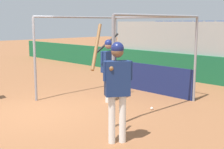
{
  "coord_description": "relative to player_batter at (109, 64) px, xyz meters",
  "views": [
    {
      "loc": [
        6.71,
        -3.93,
        2.26
      ],
      "look_at": [
        1.55,
        1.04,
        1.05
      ],
      "focal_mm": 50.0,
      "sensor_mm": 36.0,
      "label": 1
    }
  ],
  "objects": [
    {
      "name": "ground_plane",
      "position": [
        -0.35,
        -2.06,
        -1.07
      ],
      "size": [
        60.0,
        60.0,
        0.0
      ],
      "primitive_type": "plane",
      "color": "#935B38"
    },
    {
      "name": "outfield_wall",
      "position": [
        -0.35,
        4.44,
        -0.56
      ],
      "size": [
        24.0,
        0.12,
        1.03
      ],
      "color": "#196038",
      "rests_on": "ground"
    },
    {
      "name": "bleacher_section",
      "position": [
        -0.35,
        5.7,
        0.08
      ],
      "size": [
        7.6,
        2.4,
        2.31
      ],
      "color": "#9E9E99",
      "rests_on": "ground"
    },
    {
      "name": "batting_cage",
      "position": [
        0.08,
        1.08,
        0.02
      ],
      "size": [
        3.29,
        3.3,
        2.44
      ],
      "color": "gray",
      "rests_on": "ground"
    },
    {
      "name": "player_batter",
      "position": [
        0.0,
        0.0,
        0.0
      ],
      "size": [
        0.53,
        0.88,
        1.93
      ],
      "rotation": [
        0.0,
        0.0,
        1.57
      ],
      "color": "white",
      "rests_on": "ground"
    },
    {
      "name": "player_waiting",
      "position": [
        2.38,
        -2.03,
        0.1
      ],
      "size": [
        0.61,
        0.83,
        2.23
      ],
      "rotation": [
        0.0,
        0.0,
        -2.12
      ],
      "color": "white",
      "rests_on": "ground"
    },
    {
      "name": "baseball",
      "position": [
        1.43,
        0.2,
        -1.04
      ],
      "size": [
        0.07,
        0.07,
        0.07
      ],
      "color": "white",
      "rests_on": "ground"
    }
  ]
}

